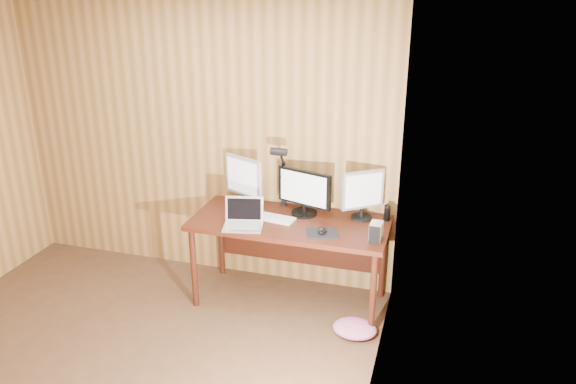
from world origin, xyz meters
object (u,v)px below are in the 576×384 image
at_px(monitor_left, 244,180).
at_px(hard_drive, 376,232).
at_px(monitor_right, 363,194).
at_px(phone, 255,224).
at_px(desk, 292,231).
at_px(desk_lamp, 281,168).
at_px(keyboard, 268,217).
at_px(monitor_center, 304,192).
at_px(laptop, 244,219).
at_px(speaker, 387,213).
at_px(mouse, 322,231).

distance_m(monitor_left, hard_drive, 1.25).
relative_size(monitor_right, hard_drive, 2.90).
bearing_deg(hard_drive, phone, -178.22).
distance_m(desk, monitor_right, 0.66).
bearing_deg(desk, monitor_right, 13.88).
bearing_deg(desk_lamp, monitor_right, 7.96).
relative_size(monitor_left, hard_drive, 3.08).
distance_m(keyboard, phone, 0.16).
relative_size(monitor_center, laptop, 1.37).
bearing_deg(speaker, laptop, -158.56).
xyz_separation_m(desk, monitor_center, (0.08, 0.09, 0.32)).
xyz_separation_m(speaker, desk_lamp, (-0.90, -0.00, 0.30)).
bearing_deg(mouse, monitor_right, 29.02).
height_order(monitor_left, speaker, monitor_left).
height_order(monitor_center, phone, monitor_center).
relative_size(desk, monitor_left, 3.67).
xyz_separation_m(monitor_center, monitor_left, (-0.54, 0.04, 0.04)).
bearing_deg(phone, desk_lamp, 67.11).
bearing_deg(desk, hard_drive, -17.83).
xyz_separation_m(monitor_left, laptop, (0.14, -0.39, -0.18)).
xyz_separation_m(hard_drive, speaker, (0.04, 0.40, -0.01)).
relative_size(laptop, phone, 2.96).
relative_size(keyboard, speaker, 3.71).
xyz_separation_m(laptop, desk_lamp, (0.18, 0.42, 0.31)).
relative_size(monitor_center, monitor_right, 1.17).
height_order(monitor_right, speaker, monitor_right).
xyz_separation_m(laptop, phone, (0.08, 0.04, -0.05)).
bearing_deg(hard_drive, monitor_left, 165.46).
xyz_separation_m(monitor_left, desk_lamp, (0.32, 0.03, 0.13)).
distance_m(monitor_right, desk_lamp, 0.71).
relative_size(monitor_left, keyboard, 0.92).
height_order(laptop, desk_lamp, desk_lamp).
bearing_deg(monitor_center, desk_lamp, 178.82).
xyz_separation_m(monitor_right, desk_lamp, (-0.70, 0.03, 0.14)).
bearing_deg(monitor_left, laptop, -46.19).
height_order(desk, speaker, speaker).
relative_size(monitor_right, laptop, 1.18).
height_order(monitor_left, monitor_right, monitor_left).
distance_m(keyboard, speaker, 0.97).
bearing_deg(hard_drive, keyboard, 172.20).
xyz_separation_m(monitor_right, laptop, (-0.88, -0.39, -0.17)).
bearing_deg(monitor_right, keyboard, 159.26).
relative_size(monitor_right, desk_lamp, 0.70).
xyz_separation_m(desk, laptop, (-0.33, -0.26, 0.18)).
distance_m(hard_drive, phone, 0.97).
relative_size(monitor_right, speaker, 3.23).
height_order(hard_drive, speaker, hard_drive).
bearing_deg(mouse, phone, 152.59).
distance_m(laptop, desk_lamp, 0.55).
bearing_deg(desk_lamp, monitor_left, -163.71).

